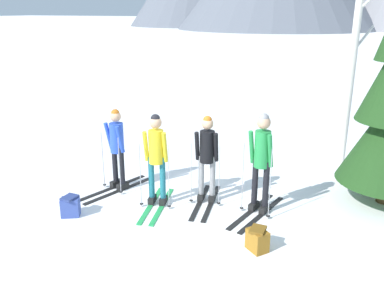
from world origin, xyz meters
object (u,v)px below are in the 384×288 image
at_px(skier_in_yellow, 157,154).
at_px(backpack_on_snow_beside, 257,239).
at_px(backpack_on_snow_front, 70,206).
at_px(birch_tree_tall, 353,55).
at_px(skier_in_black, 207,154).
at_px(skier_in_blue, 117,146).
at_px(skier_in_green, 262,158).

bearing_deg(skier_in_yellow, backpack_on_snow_beside, -20.14).
relative_size(backpack_on_snow_front, backpack_on_snow_beside, 0.99).
distance_m(birch_tree_tall, backpack_on_snow_beside, 5.23).
bearing_deg(skier_in_black, backpack_on_snow_front, -141.78).
bearing_deg(birch_tree_tall, backpack_on_snow_beside, -100.32).
relative_size(skier_in_blue, skier_in_yellow, 0.98).
height_order(skier_in_blue, skier_in_black, skier_in_black).
relative_size(birch_tree_tall, backpack_on_snow_beside, 12.53).
distance_m(skier_in_blue, birch_tree_tall, 5.63).
height_order(skier_in_yellow, backpack_on_snow_front, skier_in_yellow).
height_order(skier_in_blue, backpack_on_snow_beside, skier_in_blue).
xyz_separation_m(skier_in_blue, skier_in_yellow, (1.08, -0.29, 0.09)).
height_order(backpack_on_snow_front, backpack_on_snow_beside, same).
distance_m(skier_in_yellow, backpack_on_snow_beside, 2.48).
bearing_deg(backpack_on_snow_beside, birch_tree_tall, 79.68).
bearing_deg(backpack_on_snow_front, skier_in_yellow, 41.82).
distance_m(skier_in_blue, skier_in_green, 2.96).
bearing_deg(backpack_on_snow_front, skier_in_blue, 84.76).
bearing_deg(backpack_on_snow_front, skier_in_black, 38.22).
xyz_separation_m(skier_in_blue, skier_in_green, (2.95, 0.18, 0.12)).
height_order(skier_in_green, backpack_on_snow_front, skier_in_green).
bearing_deg(birch_tree_tall, skier_in_blue, -139.72).
relative_size(skier_in_blue, backpack_on_snow_beside, 4.36).
relative_size(birch_tree_tall, backpack_on_snow_front, 12.63).
xyz_separation_m(backpack_on_snow_front, backpack_on_snow_beside, (3.40, 0.28, 0.00)).
distance_m(skier_in_black, skier_in_green, 1.06).
bearing_deg(backpack_on_snow_front, birch_tree_tall, 48.90).
height_order(skier_in_yellow, birch_tree_tall, birch_tree_tall).
bearing_deg(skier_in_blue, skier_in_yellow, -15.09).
distance_m(skier_in_black, backpack_on_snow_beside, 2.06).
xyz_separation_m(skier_in_yellow, skier_in_green, (1.87, 0.47, 0.04)).
xyz_separation_m(birch_tree_tall, backpack_on_snow_front, (-4.23, -4.85, -2.41)).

